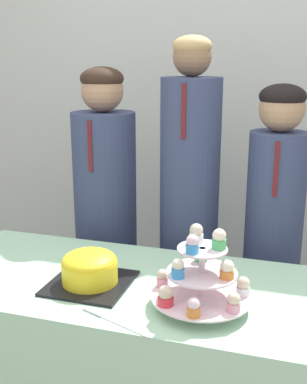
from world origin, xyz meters
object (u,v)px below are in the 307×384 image
Objects in this scene: round_cake at (90,269)px; student_1 at (189,228)px; cake_knife at (105,317)px; student_2 at (272,252)px; student_0 at (106,232)px; cupcake_stand at (202,276)px.

student_1 reaches higher than round_cake.
student_2 is (0.44, 0.82, -0.07)m from cake_knife.
round_cake is at bearing -131.83° from student_2.
round_cake is 0.86m from student_2.
round_cake is 0.24m from cake_knife.
cake_knife is 0.93m from student_2.
student_1 is 0.38m from student_2.
cake_knife is 0.15× the size of student_1.
student_2 is at bearing -0.00° from student_0.
student_0 is (-0.21, 0.64, -0.11)m from round_cake.
student_2 is at bearing -0.00° from student_1.
round_cake is at bearing -71.91° from student_0.
round_cake is 0.17× the size of student_1.
student_2 is (0.37, -0.00, -0.07)m from student_1.
student_0 reaches higher than student_2.
student_0 reaches higher than cake_knife.
cake_knife is 0.89m from student_0.
student_2 is (0.57, 0.64, -0.12)m from round_cake.
student_0 is at bearing 108.09° from round_cake.
cake_knife is 0.78× the size of cupcake_stand.
cupcake_stand is (0.26, 0.15, 0.10)m from cake_knife.
student_0 is (-0.60, 0.68, -0.16)m from cupcake_stand.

